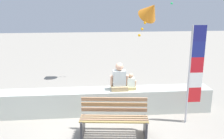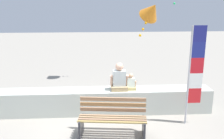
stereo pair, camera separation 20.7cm
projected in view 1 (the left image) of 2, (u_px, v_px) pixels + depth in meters
name	position (u px, v px, depth m)	size (l,w,h in m)	color
ground_plane	(101.00, 127.00, 6.80)	(40.00, 40.00, 0.00)	gray
seawall_ledge	(99.00, 101.00, 7.60)	(6.54, 0.64, 0.70)	#B8BDB2
park_bench	(114.00, 119.00, 6.36)	(1.70, 0.79, 0.88)	#9D8349
person_adult	(119.00, 79.00, 7.45)	(0.52, 0.38, 0.80)	tan
person_child	(131.00, 83.00, 7.51)	(0.32, 0.23, 0.48)	tan
flag_banner	(194.00, 69.00, 6.70)	(0.39, 0.05, 2.62)	#B7B7BC
kite_orange	(151.00, 11.00, 7.86)	(0.88, 0.96, 1.15)	orange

